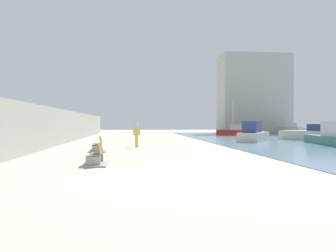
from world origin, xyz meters
name	(u,v)px	position (x,y,z in m)	size (l,w,h in m)	color
ground_plane	(146,144)	(0.00, 18.00, 0.00)	(120.00, 120.00, 0.00)	#C6B793
seawall	(58,127)	(-7.50, 18.00, 1.51)	(0.80, 64.00, 3.02)	gray
bench_near	(96,160)	(-2.75, 3.77, 0.23)	(1.11, 2.11, 0.98)	gray
bench_far	(98,148)	(-3.40, 10.74, 0.23)	(1.23, 2.17, 0.98)	gray
person_walking	(137,134)	(-0.86, 13.99, 1.04)	(0.53, 0.24, 1.77)	gold
boat_nearest	(333,136)	(15.39, 14.82, 0.75)	(3.15, 7.98, 1.98)	#337060
boat_far_left	(317,134)	(17.59, 20.93, 0.70)	(5.50, 7.46, 1.71)	beige
boat_far_right	(292,130)	(24.75, 40.68, 0.76)	(2.26, 6.99, 1.83)	beige
boat_distant	(254,134)	(10.73, 20.58, 0.76)	(5.04, 6.43, 1.98)	beige
boat_outer	(236,131)	(14.39, 37.78, 0.63)	(4.32, 6.91, 5.45)	red
harbor_building	(253,94)	(20.22, 46.00, 6.95)	(12.00, 6.00, 13.90)	#ADAAA3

